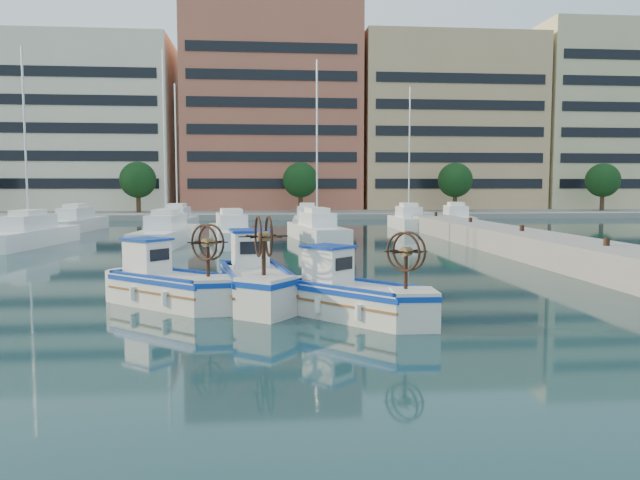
{
  "coord_description": "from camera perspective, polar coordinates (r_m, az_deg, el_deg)",
  "views": [
    {
      "loc": [
        -0.59,
        -17.23,
        3.56
      ],
      "look_at": [
        1.67,
        6.23,
        1.5
      ],
      "focal_mm": 35.0,
      "sensor_mm": 36.0,
      "label": 1
    }
  ],
  "objects": [
    {
      "name": "ground",
      "position": [
        17.61,
        -3.5,
        -6.68
      ],
      "size": [
        300.0,
        300.0,
        0.0
      ],
      "primitive_type": "plane",
      "color": "#193D41",
      "rests_on": "ground"
    },
    {
      "name": "quay",
      "position": [
        28.81,
        22.68,
        -1.29
      ],
      "size": [
        3.0,
        60.0,
        1.2
      ],
      "primitive_type": "cube",
      "color": "gray",
      "rests_on": "ground"
    },
    {
      "name": "waterfront",
      "position": [
        83.2,
        1.32,
        10.2
      ],
      "size": [
        180.0,
        40.0,
        25.6
      ],
      "color": "gray",
      "rests_on": "ground"
    },
    {
      "name": "yacht_marina",
      "position": [
        44.32,
        -9.73,
        1.0
      ],
      "size": [
        38.99,
        23.16,
        11.5
      ],
      "color": "white",
      "rests_on": "ground"
    },
    {
      "name": "fishing_boat_a",
      "position": [
        19.11,
        -13.73,
        -3.8
      ],
      "size": [
        3.93,
        3.74,
        2.49
      ],
      "rotation": [
        0.0,
        0.0,
        0.85
      ],
      "color": "silver",
      "rests_on": "ground"
    },
    {
      "name": "fishing_boat_b",
      "position": [
        19.03,
        -6.0,
        -3.5
      ],
      "size": [
        2.38,
        4.52,
        2.75
      ],
      "rotation": [
        0.0,
        0.0,
        0.14
      ],
      "color": "silver",
      "rests_on": "ground"
    },
    {
      "name": "fishing_boat_c",
      "position": [
        16.79,
        3.09,
        -4.93
      ],
      "size": [
        3.68,
        3.8,
        2.43
      ],
      "rotation": [
        0.0,
        0.0,
        0.75
      ],
      "color": "silver",
      "rests_on": "ground"
    }
  ]
}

